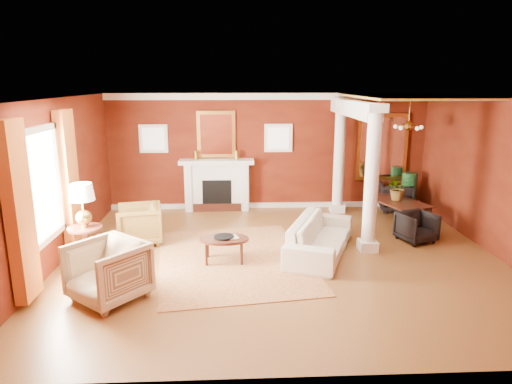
{
  "coord_description": "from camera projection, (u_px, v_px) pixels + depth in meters",
  "views": [
    {
      "loc": [
        -0.85,
        -7.89,
        3.2
      ],
      "look_at": [
        -0.45,
        0.46,
        1.15
      ],
      "focal_mm": 32.0,
      "sensor_mm": 36.0,
      "label": 1
    }
  ],
  "objects": [
    {
      "name": "ground",
      "position": [
        281.0,
        258.0,
        8.46
      ],
      "size": [
        8.0,
        8.0,
        0.0
      ],
      "primitive_type": "plane",
      "color": "brown",
      "rests_on": "ground"
    },
    {
      "name": "room_shell",
      "position": [
        283.0,
        150.0,
        7.98
      ],
      "size": [
        8.04,
        7.04,
        2.92
      ],
      "color": "#611F0D",
      "rests_on": "ground"
    },
    {
      "name": "fireplace",
      "position": [
        217.0,
        185.0,
        11.46
      ],
      "size": [
        1.85,
        0.42,
        1.29
      ],
      "color": "white",
      "rests_on": "ground"
    },
    {
      "name": "overmantel_mirror",
      "position": [
        216.0,
        134.0,
        11.3
      ],
      "size": [
        0.95,
        0.07,
        1.15
      ],
      "color": "gold",
      "rests_on": "fireplace"
    },
    {
      "name": "flank_window_left",
      "position": [
        153.0,
        139.0,
        11.26
      ],
      "size": [
        0.7,
        0.07,
        0.7
      ],
      "color": "white",
      "rests_on": "room_shell"
    },
    {
      "name": "flank_window_right",
      "position": [
        278.0,
        138.0,
        11.4
      ],
      "size": [
        0.7,
        0.07,
        0.7
      ],
      "color": "white",
      "rests_on": "room_shell"
    },
    {
      "name": "left_window",
      "position": [
        46.0,
        193.0,
        7.36
      ],
      "size": [
        0.21,
        2.55,
        2.6
      ],
      "color": "white",
      "rests_on": "room_shell"
    },
    {
      "name": "column_front",
      "position": [
        372.0,
        178.0,
        8.49
      ],
      "size": [
        0.36,
        0.36,
        2.8
      ],
      "color": "white",
      "rests_on": "ground"
    },
    {
      "name": "column_back",
      "position": [
        339.0,
        155.0,
        11.11
      ],
      "size": [
        0.36,
        0.36,
        2.8
      ],
      "color": "white",
      "rests_on": "ground"
    },
    {
      "name": "header_beam",
      "position": [
        353.0,
        108.0,
        9.75
      ],
      "size": [
        0.3,
        3.2,
        0.32
      ],
      "primitive_type": "cube",
      "color": "white",
      "rests_on": "column_front"
    },
    {
      "name": "amber_ceiling",
      "position": [
        409.0,
        97.0,
        9.6
      ],
      "size": [
        2.3,
        3.4,
        0.04
      ],
      "primitive_type": "cube",
      "color": "gold",
      "rests_on": "room_shell"
    },
    {
      "name": "dining_mirror",
      "position": [
        382.0,
        147.0,
        11.57
      ],
      "size": [
        1.3,
        0.07,
        1.7
      ],
      "color": "gold",
      "rests_on": "room_shell"
    },
    {
      "name": "chandelier",
      "position": [
        409.0,
        126.0,
        9.8
      ],
      "size": [
        0.6,
        0.62,
        0.75
      ],
      "color": "#A78434",
      "rests_on": "room_shell"
    },
    {
      "name": "crown_trim",
      "position": [
        269.0,
        96.0,
        11.14
      ],
      "size": [
        8.0,
        0.08,
        0.16
      ],
      "primitive_type": "cube",
      "color": "white",
      "rests_on": "room_shell"
    },
    {
      "name": "base_trim",
      "position": [
        268.0,
        205.0,
        11.8
      ],
      "size": [
        8.0,
        0.08,
        0.12
      ],
      "primitive_type": "cube",
      "color": "white",
      "rests_on": "ground"
    },
    {
      "name": "rug",
      "position": [
        233.0,
        259.0,
        8.37
      ],
      "size": [
        3.12,
        3.88,
        0.01
      ],
      "primitive_type": "cube",
      "rotation": [
        0.0,
        0.0,
        0.14
      ],
      "color": "maroon",
      "rests_on": "ground"
    },
    {
      "name": "sofa",
      "position": [
        320.0,
        231.0,
        8.57
      ],
      "size": [
        1.47,
        2.37,
        0.89
      ],
      "primitive_type": "imported",
      "rotation": [
        0.0,
        0.0,
        1.19
      ],
      "color": "beige",
      "rests_on": "ground"
    },
    {
      "name": "armchair_leopard",
      "position": [
        139.0,
        222.0,
        9.14
      ],
      "size": [
        0.93,
        0.97,
        0.86
      ],
      "primitive_type": "imported",
      "rotation": [
        0.0,
        0.0,
        -1.39
      ],
      "color": "black",
      "rests_on": "ground"
    },
    {
      "name": "armchair_stripe",
      "position": [
        108.0,
        269.0,
        6.73
      ],
      "size": [
        1.31,
        1.3,
        0.99
      ],
      "primitive_type": "imported",
      "rotation": [
        0.0,
        0.0,
        -0.7
      ],
      "color": "#CAB086",
      "rests_on": "ground"
    },
    {
      "name": "coffee_table",
      "position": [
        224.0,
        240.0,
        8.19
      ],
      "size": [
        0.89,
        0.89,
        0.45
      ],
      "rotation": [
        0.0,
        0.0,
        0.3
      ],
      "color": "#33130E",
      "rests_on": "ground"
    },
    {
      "name": "coffee_book",
      "position": [
        228.0,
        232.0,
        8.13
      ],
      "size": [
        0.18,
        0.08,
        0.25
      ],
      "primitive_type": "imported",
      "rotation": [
        0.0,
        0.0,
        0.34
      ],
      "color": "#33130E",
      "rests_on": "coffee_table"
    },
    {
      "name": "side_table",
      "position": [
        83.0,
        211.0,
        7.95
      ],
      "size": [
        0.59,
        0.59,
        1.47
      ],
      "rotation": [
        0.0,
        0.0,
        -0.28
      ],
      "color": "#33130E",
      "rests_on": "ground"
    },
    {
      "name": "dining_table",
      "position": [
        398.0,
        205.0,
        10.46
      ],
      "size": [
        0.98,
        1.59,
        0.84
      ],
      "primitive_type": "imported",
      "rotation": [
        0.0,
        0.0,
        1.9
      ],
      "color": "#33130E",
      "rests_on": "ground"
    },
    {
      "name": "dining_chair_near",
      "position": [
        417.0,
        226.0,
        9.25
      ],
      "size": [
        0.82,
        0.8,
        0.67
      ],
      "primitive_type": "imported",
      "rotation": [
        0.0,
        0.0,
        0.36
      ],
      "color": "black",
      "rests_on": "ground"
    },
    {
      "name": "dining_chair_far",
      "position": [
        396.0,
        196.0,
        11.42
      ],
      "size": [
        0.87,
        0.83,
        0.77
      ],
      "primitive_type": "imported",
      "rotation": [
        0.0,
        0.0,
        2.95
      ],
      "color": "black",
      "rests_on": "ground"
    },
    {
      "name": "green_urn",
      "position": [
        408.0,
        196.0,
        11.44
      ],
      "size": [
        0.41,
        0.41,
        0.99
      ],
      "color": "#15421F",
      "rests_on": "ground"
    },
    {
      "name": "potted_plant",
      "position": [
        399.0,
        177.0,
        10.35
      ],
      "size": [
        0.53,
        0.59,
        0.44
      ],
      "primitive_type": "imported",
      "rotation": [
        0.0,
        0.0,
        0.03
      ],
      "color": "#26591E",
      "rests_on": "dining_table"
    }
  ]
}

